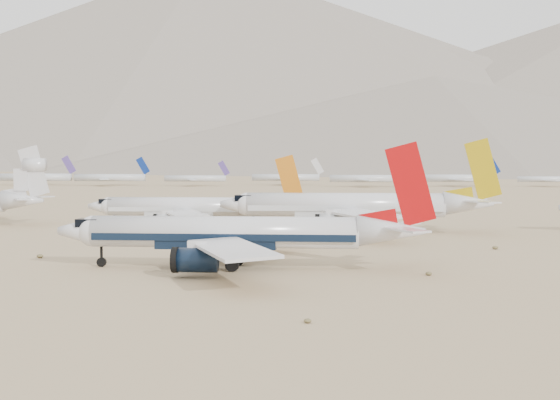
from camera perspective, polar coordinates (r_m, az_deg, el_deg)
name	(u,v)px	position (r m, az deg, el deg)	size (l,w,h in m)	color
ground	(232,275)	(97.65, -3.53, -5.50)	(7000.00, 7000.00, 0.00)	#907A53
main_airliner	(240,234)	(102.93, -2.92, -2.48)	(47.46, 46.35, 16.75)	silver
row2_gold_tail	(357,206)	(154.36, 5.63, -0.44)	(52.20, 51.05, 18.59)	silver
row2_orange_tail	(193,208)	(163.92, -6.36, -0.55)	(43.15, 42.21, 15.39)	silver
distant_storage_row	(448,178)	(422.20, 12.19, 1.57)	(654.58, 60.83, 15.48)	silver
mountain_range	(369,80)	(1753.36, 6.55, 8.74)	(7354.00, 3024.00, 470.00)	slate
desert_scrub	(210,322)	(68.84, -5.14, -8.86)	(261.14, 121.67, 0.63)	brown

